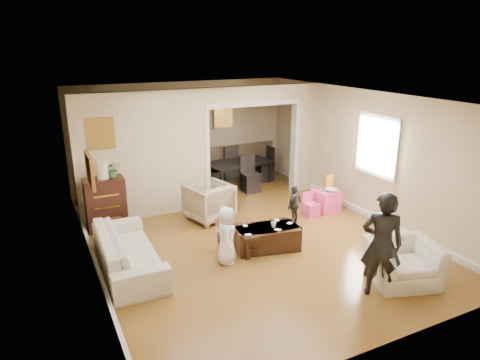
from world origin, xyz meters
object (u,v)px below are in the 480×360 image
cyan_cup (324,190)px  coffee_cup (274,225)px  dresser (106,204)px  play_table (326,200)px  child_kneel_a (226,235)px  dining_table (239,173)px  sofa (128,250)px  adult_person (382,245)px  armchair_back (209,202)px  child_toddler (294,205)px  armchair_front (402,262)px  table_lamp (102,169)px  coffee_table (267,238)px  child_kneel_b (224,227)px

cyan_cup → coffee_cup: bearing=-150.9°
dresser → play_table: size_ratio=2.11×
child_kneel_a → play_table: bearing=-44.4°
coffee_cup → cyan_cup: size_ratio=1.22×
cyan_cup → dining_table: bearing=107.0°
dresser → dining_table: size_ratio=0.61×
sofa → adult_person: 3.88m
armchair_back → dresser: dresser is taller
armchair_back → play_table: armchair_back is taller
coffee_cup → child_toddler: 1.24m
armchair_front → child_kneel_a: (-2.15, 1.71, 0.17)m
armchair_front → table_lamp: 5.51m
cyan_cup → coffee_table: bearing=-153.4°
child_kneel_b → child_toddler: bearing=-82.1°
coffee_cup → child_kneel_a: 0.96m
coffee_cup → child_kneel_a: bearing=-174.0°
armchair_front → dresser: dresser is taller
child_kneel_a → armchair_front: bearing=-105.0°
cyan_cup → child_kneel_a: child_kneel_a is taller
play_table → table_lamp: bearing=165.8°
adult_person → child_kneel_b: size_ratio=1.87×
cyan_cup → child_kneel_b: bearing=-165.7°
child_toddler → table_lamp: bearing=-48.6°
sofa → child_kneel_b: 1.65m
adult_person → child_kneel_a: size_ratio=1.61×
dresser → table_lamp: size_ratio=2.85×
coffee_table → dining_table: 3.70m
child_kneel_a → sofa: bearing=94.1°
coffee_cup → sofa: bearing=170.1°
table_lamp → child_kneel_b: size_ratio=0.43×
sofa → armchair_back: size_ratio=2.59×
dining_table → cyan_cup: bearing=-82.3°
armchair_back → armchair_front: size_ratio=0.86×
child_kneel_a → adult_person: bearing=-115.6°
coffee_table → child_toddler: size_ratio=1.39×
adult_person → armchair_front: bearing=-132.8°
cyan_cup → adult_person: size_ratio=0.05×
armchair_front → child_kneel_a: bearing=159.1°
armchair_front → play_table: 2.98m
table_lamp → child_toddler: size_ratio=0.45×
armchair_front → adult_person: (-0.57, -0.11, 0.47)m
cyan_cup → child_kneel_b: 2.72m
coffee_cup → adult_person: size_ratio=0.06×
play_table → cyan_cup: size_ratio=6.08×
child_kneel_a → dining_table: bearing=-5.2°
coffee_table → play_table: play_table is taller
dresser → child_kneel_b: bearing=-47.6°
adult_person → child_toddler: adult_person is taller
play_table → sofa: bearing=-171.6°
sofa → coffee_cup: size_ratio=22.18×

